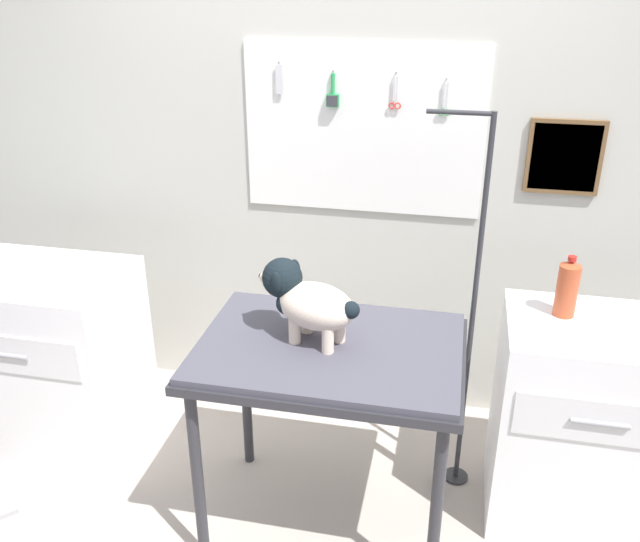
# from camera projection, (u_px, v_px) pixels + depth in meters

# --- Properties ---
(rear_wall_panel) EXTENTS (4.00, 0.11, 2.30)m
(rear_wall_panel) POSITION_uv_depth(u_px,v_px,m) (348.00, 187.00, 3.26)
(rear_wall_panel) COLOR beige
(rear_wall_panel) RESTS_ON ground
(grooming_table) EXTENTS (1.00, 0.71, 0.86)m
(grooming_table) POSITION_uv_depth(u_px,v_px,m) (329.00, 364.00, 2.55)
(grooming_table) COLOR #2D2D33
(grooming_table) RESTS_ON ground
(grooming_arm) EXTENTS (0.30, 0.11, 1.66)m
(grooming_arm) POSITION_uv_depth(u_px,v_px,m) (469.00, 329.00, 2.78)
(grooming_arm) COLOR #2D2D33
(grooming_arm) RESTS_ON ground
(dog) EXTENTS (0.41, 0.27, 0.30)m
(dog) POSITION_uv_depth(u_px,v_px,m) (306.00, 300.00, 2.48)
(dog) COLOR beige
(dog) RESTS_ON grooming_table
(counter_left) EXTENTS (0.80, 0.58, 0.89)m
(counter_left) POSITION_uv_depth(u_px,v_px,m) (49.00, 359.00, 3.19)
(counter_left) COLOR white
(counter_left) RESTS_ON ground
(cabinet_right) EXTENTS (0.68, 0.54, 0.89)m
(cabinet_right) POSITION_uv_depth(u_px,v_px,m) (581.00, 422.00, 2.75)
(cabinet_right) COLOR white
(cabinet_right) RESTS_ON ground
(soda_bottle) EXTENTS (0.08, 0.08, 0.25)m
(soda_bottle) POSITION_uv_depth(u_px,v_px,m) (567.00, 288.00, 2.60)
(soda_bottle) COLOR #BA4C2A
(soda_bottle) RESTS_ON cabinet_right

